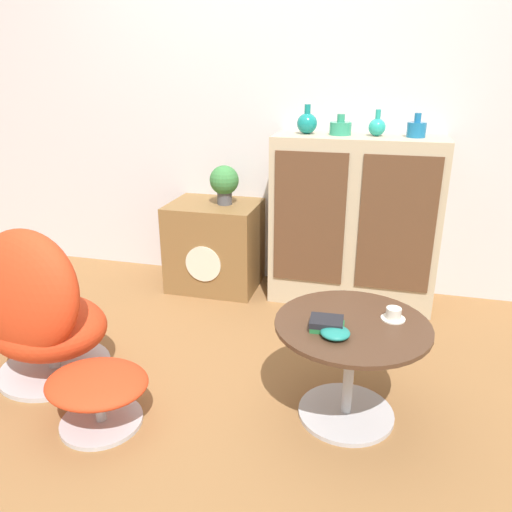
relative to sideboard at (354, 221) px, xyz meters
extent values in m
plane|color=olive|center=(-0.57, -1.23, -0.53)|extent=(12.00, 12.00, 0.00)
cube|color=silver|center=(-0.57, 0.23, 0.77)|extent=(6.40, 0.06, 2.60)
cube|color=tan|center=(0.00, 0.00, 0.00)|extent=(1.01, 0.40, 1.05)
cube|color=brown|center=(-0.25, -0.20, 0.05)|extent=(0.43, 0.01, 0.80)
cube|color=brown|center=(0.25, -0.20, 0.05)|extent=(0.43, 0.01, 0.80)
cube|color=brown|center=(-0.92, -0.03, -0.23)|extent=(0.59, 0.47, 0.59)
cylinder|color=beige|center=(-0.92, -0.27, -0.28)|extent=(0.24, 0.01, 0.24)
cylinder|color=#B7B7BC|center=(-1.35, -1.24, -0.52)|extent=(0.54, 0.54, 0.02)
cylinder|color=#B7B7BC|center=(-1.35, -1.24, -0.46)|extent=(0.06, 0.06, 0.08)
ellipsoid|color=red|center=(-1.35, -1.24, -0.28)|extent=(0.63, 0.54, 0.28)
ellipsoid|color=red|center=(-1.37, -1.34, -0.05)|extent=(0.61, 0.42, 0.62)
cylinder|color=#B7B7BC|center=(-0.91, -1.54, -0.52)|extent=(0.35, 0.35, 0.02)
cylinder|color=#B7B7BC|center=(-0.91, -1.54, -0.44)|extent=(0.04, 0.04, 0.14)
ellipsoid|color=red|center=(-0.91, -1.54, -0.32)|extent=(0.43, 0.37, 0.09)
cylinder|color=#B7B7BC|center=(0.09, -1.22, -0.52)|extent=(0.41, 0.41, 0.02)
cylinder|color=#B7B7BC|center=(0.09, -1.22, -0.30)|extent=(0.04, 0.04, 0.42)
cylinder|color=#472D1E|center=(0.09, -1.22, -0.08)|extent=(0.64, 0.64, 0.02)
ellipsoid|color=#147A75|center=(-0.32, 0.00, 0.59)|extent=(0.12, 0.12, 0.12)
cylinder|color=#147A75|center=(-0.32, 0.00, 0.67)|extent=(0.04, 0.04, 0.06)
cylinder|color=#2D8E6B|center=(-0.12, 0.00, 0.56)|extent=(0.13, 0.13, 0.07)
cylinder|color=#2D8E6B|center=(-0.12, 0.00, 0.62)|extent=(0.05, 0.05, 0.05)
ellipsoid|color=teal|center=(0.09, 0.00, 0.57)|extent=(0.10, 0.10, 0.10)
cylinder|color=teal|center=(0.09, 0.00, 0.65)|extent=(0.03, 0.03, 0.06)
cylinder|color=#196699|center=(0.31, 0.00, 0.57)|extent=(0.11, 0.11, 0.08)
cylinder|color=#196699|center=(0.31, 0.00, 0.64)|extent=(0.04, 0.04, 0.05)
cylinder|color=#4C4C51|center=(-0.84, -0.03, 0.10)|extent=(0.10, 0.10, 0.08)
sphere|color=#387A3D|center=(-0.84, -0.03, 0.22)|extent=(0.19, 0.19, 0.19)
cylinder|color=silver|center=(0.25, -1.14, -0.07)|extent=(0.10, 0.10, 0.01)
cylinder|color=silver|center=(0.25, -1.14, -0.05)|extent=(0.06, 0.06, 0.05)
cube|color=#237038|center=(0.00, -1.29, -0.06)|extent=(0.13, 0.11, 0.02)
cube|color=black|center=(-0.01, -1.29, -0.04)|extent=(0.14, 0.11, 0.02)
ellipsoid|color=#1E7A70|center=(0.03, -1.35, -0.06)|extent=(0.11, 0.11, 0.04)
camera|label=1|loc=(0.17, -3.06, 0.90)|focal=35.00mm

